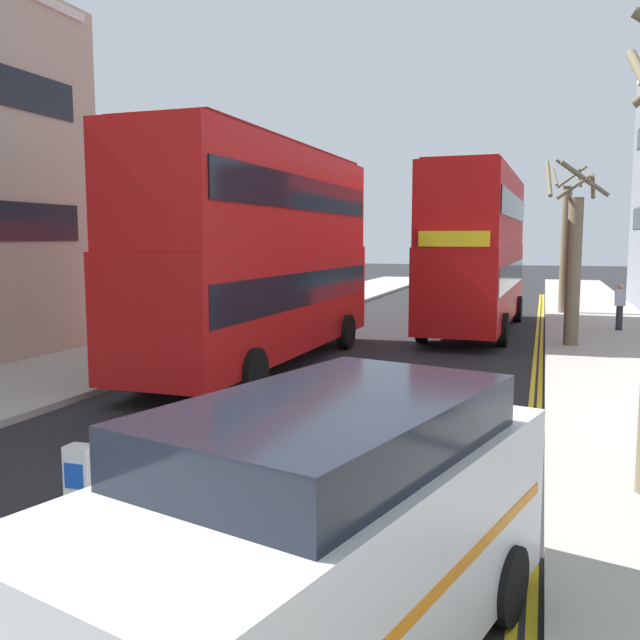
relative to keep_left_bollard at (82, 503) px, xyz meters
The scene contains 12 objects.
sidewalk_right 13.03m from the keep_left_bollard, 60.05° to the left, with size 4.00×80.00×0.14m, color #ADA89E.
sidewalk_left 13.03m from the keep_left_bollard, 119.95° to the left, with size 4.00×80.00×0.14m, color #ADA89E.
kerb_line_outer 10.29m from the keep_left_bollard, 64.63° to the left, with size 0.10×56.00×0.01m, color yellow.
kerb_line_inner 10.22m from the keep_left_bollard, 65.44° to the left, with size 0.10×56.00×0.01m, color yellow.
traffic_island 0.56m from the keep_left_bollard, 90.00° to the left, with size 1.10×2.20×0.10m, color #ADA89E.
keep_left_bollard is the anchor object (origin of this frame).
double_decker_bus_away 11.20m from the keep_left_bollard, 103.21° to the left, with size 2.93×10.85×5.64m.
double_decker_bus_oncoming 19.58m from the keep_left_bollard, 83.80° to the left, with size 3.02×10.87×5.64m.
taxi_minivan 3.12m from the keep_left_bollard, 20.93° to the right, with size 3.08×5.14×2.12m.
pedestrian_far 21.22m from the keep_left_bollard, 70.93° to the left, with size 0.34×0.22×1.62m.
street_tree_near 26.26m from the keep_left_bollard, 78.48° to the left, with size 1.61×1.77×6.43m.
street_tree_far 16.94m from the keep_left_bollard, 71.99° to the left, with size 1.79×1.65×5.51m.
Camera 1 is at (4.39, -0.89, 3.28)m, focal length 38.46 mm.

